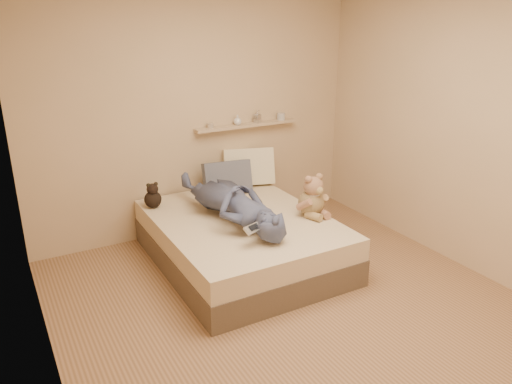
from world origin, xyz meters
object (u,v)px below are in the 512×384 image
dark_plush (153,197)px  pillow_grey (227,177)px  wall_shelf (247,125)px  teddy_bear (313,199)px  game_console (253,228)px  pillow_cream (249,167)px  bed (242,240)px  person (232,201)px

dark_plush → pillow_grey: (0.82, 0.03, 0.06)m
wall_shelf → teddy_bear: bearing=-86.8°
game_console → wall_shelf: size_ratio=0.16×
dark_plush → pillow_cream: size_ratio=0.47×
bed → pillow_cream: size_ratio=3.45×
game_console → wall_shelf: (0.73, 1.47, 0.49)m
game_console → pillow_grey: pillow_grey is taller
dark_plush → person: bearing=-49.1°
game_console → pillow_cream: bearing=63.1°
teddy_bear → person: bearing=157.1°
game_console → person: bearing=80.3°
bed → pillow_cream: 1.07m
teddy_bear → wall_shelf: 1.27m
game_console → teddy_bear: (0.80, 0.30, 0.01)m
game_console → pillow_grey: 1.31m
bed → pillow_cream: pillow_cream is taller
teddy_bear → wall_shelf: (-0.07, 1.17, 0.48)m
game_console → person: person is taller
pillow_cream → pillow_grey: bearing=-157.1°
teddy_bear → dark_plush: (-1.25, 0.93, -0.06)m
pillow_grey → person: same height
bed → wall_shelf: size_ratio=1.58×
game_console → pillow_grey: size_ratio=0.38×
teddy_bear → pillow_grey: bearing=113.8°
bed → dark_plush: 0.98m
pillow_grey → person: bearing=-112.5°
game_console → pillow_cream: 1.56m
dark_plush → wall_shelf: (1.18, 0.24, 0.54)m
game_console → dark_plush: size_ratio=0.73×
pillow_cream → game_console: bearing=-116.9°
person → wall_shelf: size_ratio=1.23×
dark_plush → person: (0.55, -0.64, 0.06)m
bed → person: (-0.08, 0.03, 0.40)m
bed → pillow_grey: pillow_grey is taller
bed → dark_plush: bearing=133.5°
wall_shelf → person: bearing=-125.6°
bed → game_console: (-0.18, -0.56, 0.38)m
bed → wall_shelf: 1.38m
pillow_grey → wall_shelf: (0.36, 0.22, 0.48)m
teddy_bear → person: size_ratio=0.28×
bed → pillow_cream: (0.53, 0.83, 0.43)m
teddy_bear → wall_shelf: size_ratio=0.34×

